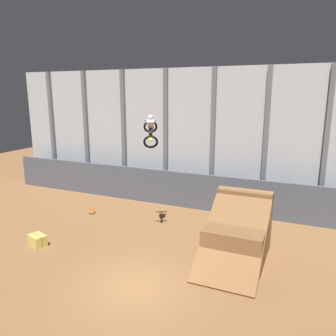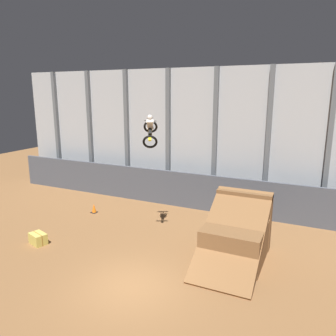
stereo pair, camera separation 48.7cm
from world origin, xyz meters
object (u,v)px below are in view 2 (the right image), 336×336
object	(u,v)px
rider_bike_solo	(150,130)
hay_bale_trackside	(38,239)
traffic_cone_near_ramp	(94,208)
dirt_ramp	(237,236)

from	to	relation	value
rider_bike_solo	hay_bale_trackside	bearing A→B (deg)	-172.60
rider_bike_solo	traffic_cone_near_ramp	xyz separation A→B (m)	(-5.00, 1.58, -5.40)
dirt_ramp	rider_bike_solo	size ratio (longest dim) A/B	2.57
hay_bale_trackside	dirt_ramp	bearing A→B (deg)	17.88
rider_bike_solo	traffic_cone_near_ramp	bearing A→B (deg)	135.78
rider_bike_solo	dirt_ramp	bearing A→B (deg)	-29.28
rider_bike_solo	hay_bale_trackside	size ratio (longest dim) A/B	1.78
dirt_ramp	rider_bike_solo	distance (m)	6.56
traffic_cone_near_ramp	hay_bale_trackside	distance (m)	4.82
rider_bike_solo	traffic_cone_near_ramp	world-z (taller)	rider_bike_solo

